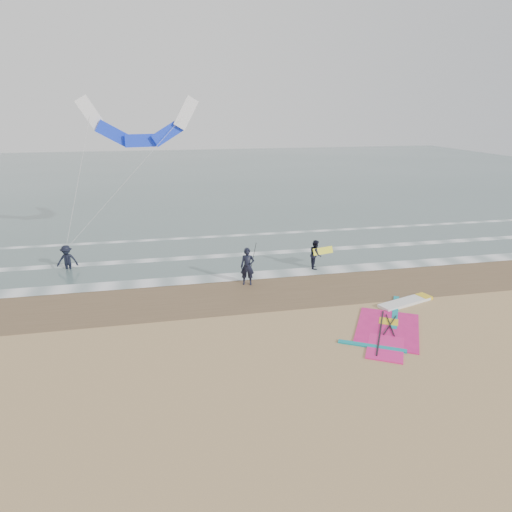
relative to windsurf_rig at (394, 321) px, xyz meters
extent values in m
plane|color=tan|center=(-4.19, -1.44, -0.04)|extent=(120.00, 120.00, 0.00)
cube|color=#47605E|center=(-4.19, 46.56, -0.03)|extent=(120.00, 80.00, 0.02)
cube|color=brown|center=(-4.19, 4.56, -0.03)|extent=(120.00, 5.00, 0.01)
cube|color=white|center=(-4.19, 6.76, -0.01)|extent=(120.00, 1.20, 0.02)
cube|color=white|center=(-4.19, 10.56, -0.01)|extent=(120.00, 0.70, 0.02)
cube|color=white|center=(-4.19, 15.06, -0.01)|extent=(120.00, 0.50, 0.01)
cube|color=white|center=(1.42, 1.68, 0.03)|extent=(2.88, 1.53, 0.13)
cube|color=yellow|center=(2.66, 2.07, 0.03)|extent=(0.69, 0.79, 0.15)
cube|color=#E81D7B|center=(-0.59, -0.56, -0.02)|extent=(3.92, 4.33, 0.04)
cube|color=#E81D7B|center=(-1.43, -2.02, -0.01)|extent=(2.17, 2.42, 0.05)
cube|color=#0C8C99|center=(0.53, 0.89, -0.01)|extent=(2.00, 3.23, 0.06)
cube|color=#0C8C99|center=(-1.88, -1.79, -0.01)|extent=(2.35, 1.50, 0.06)
cube|color=yellow|center=(-0.25, 0.00, -0.01)|extent=(1.01, 0.97, 0.06)
cylinder|color=black|center=(-1.04, -0.79, 0.02)|extent=(2.07, 3.52, 0.07)
cylinder|color=black|center=(-0.37, -0.34, 0.04)|extent=(1.38, 1.53, 0.04)
cylinder|color=black|center=(-0.37, -0.34, 0.04)|extent=(0.67, 1.93, 0.04)
imported|color=black|center=(-5.34, 5.59, 0.95)|extent=(0.82, 0.64, 1.97)
imported|color=black|center=(-1.08, 7.27, 0.79)|extent=(0.80, 0.93, 1.67)
imported|color=black|center=(-14.88, 9.90, 0.85)|extent=(1.19, 0.73, 1.78)
cylinder|color=black|center=(-5.04, 5.59, 1.41)|extent=(0.17, 0.86, 1.82)
cube|color=yellow|center=(-0.68, 7.17, 1.02)|extent=(1.30, 0.51, 0.39)
cube|color=white|center=(-13.14, 12.63, 8.43)|extent=(1.59, 0.41, 2.03)
cube|color=#1636ED|center=(-11.98, 12.63, 7.27)|extent=(2.01, 0.49, 1.60)
cube|color=#1636ED|center=(-10.41, 12.63, 6.85)|extent=(1.89, 0.47, 0.75)
cube|color=#1636ED|center=(-8.84, 12.63, 7.27)|extent=(2.01, 0.49, 1.60)
cube|color=white|center=(-7.68, 12.63, 8.43)|extent=(1.59, 0.41, 2.03)
cylinder|color=beige|center=(-14.01, 11.27, 4.79)|extent=(1.76, 2.75, 7.27)
cylinder|color=beige|center=(-11.28, 11.27, 4.79)|extent=(7.21, 2.75, 7.28)
camera|label=1|loc=(-9.44, -16.13, 8.72)|focal=32.00mm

